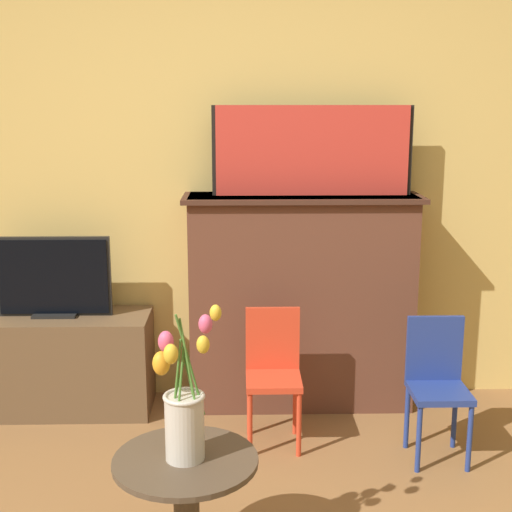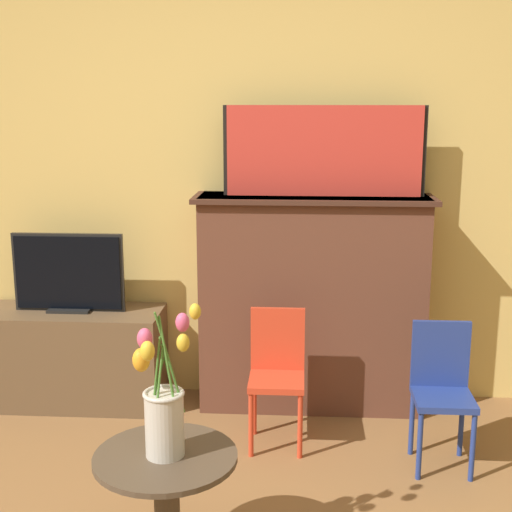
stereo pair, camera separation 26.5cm
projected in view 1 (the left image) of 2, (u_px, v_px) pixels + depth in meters
The scene contains 9 objects.
wall_back at pixel (230, 156), 3.85m from camera, with size 8.00×0.06×2.70m.
fireplace_mantel at pixel (301, 300), 3.84m from camera, with size 1.25×0.35×1.16m.
painting at pixel (312, 151), 3.68m from camera, with size 1.04×0.03×0.46m.
tv_stand at pixel (59, 363), 3.83m from camera, with size 0.99×0.39×0.53m.
tv_monitor at pixel (54, 278), 3.73m from camera, with size 0.60×0.12×0.43m.
chair_red at pixel (273, 368), 3.45m from camera, with size 0.26×0.26×0.66m.
chair_blue at pixel (437, 379), 3.32m from camera, with size 0.26×0.26×0.66m.
side_table at pixel (186, 500), 2.45m from camera, with size 0.50×0.50×0.46m.
vase_tulips at pixel (184, 411), 2.37m from camera, with size 0.23×0.18×0.53m.
Camera 1 is at (0.06, -1.75, 1.66)m, focal length 50.00 mm.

